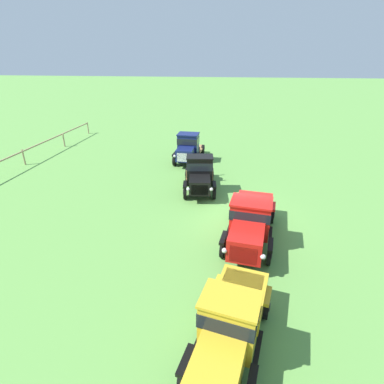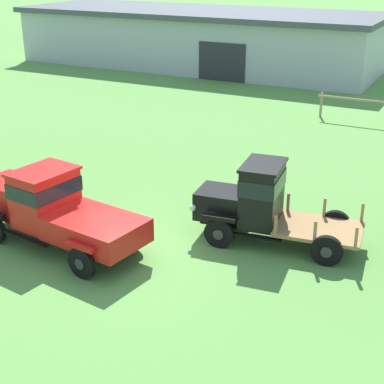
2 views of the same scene
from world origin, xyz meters
TOP-DOWN VIEW (x-y plane):
  - ground_plane at (0.00, 0.00)m, footprint 240.00×240.00m
  - farm_shed at (-11.21, 26.87)m, footprint 25.90×9.08m
  - vintage_truck_second_in_line at (-2.11, -0.17)m, footprint 5.71×2.66m
  - vintage_truck_midrow_center at (2.87, 2.70)m, footprint 4.90×2.35m

SIDE VIEW (x-z plane):
  - ground_plane at x=0.00m, z-range 0.00..0.00m
  - vintage_truck_second_in_line at x=-2.11m, z-range 0.01..2.17m
  - vintage_truck_midrow_center at x=2.87m, z-range 0.00..2.33m
  - farm_shed at x=-11.21m, z-range 0.02..3.96m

